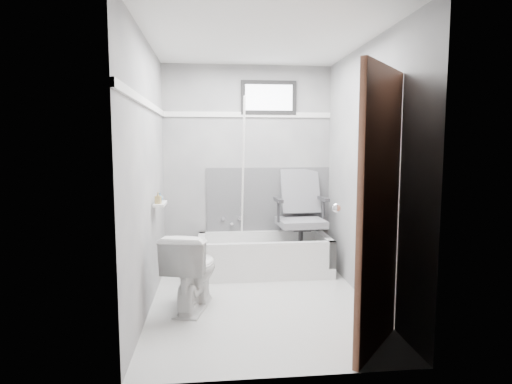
{
  "coord_description": "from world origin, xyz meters",
  "views": [
    {
      "loc": [
        -0.44,
        -3.83,
        1.47
      ],
      "look_at": [
        0.0,
        0.35,
        1.0
      ],
      "focal_mm": 30.0,
      "sensor_mm": 36.0,
      "label": 1
    }
  ],
  "objects": [
    {
      "name": "shelf",
      "position": [
        -0.93,
        0.32,
        0.9
      ],
      "size": [
        0.1,
        0.32,
        0.02
      ],
      "primitive_type": "cube",
      "color": "silver",
      "rests_on": "wall_left"
    },
    {
      "name": "wall_back",
      "position": [
        0.0,
        1.3,
        1.2
      ],
      "size": [
        2.0,
        0.02,
        2.4
      ],
      "primitive_type": "cube",
      "color": "slate",
      "rests_on": "floor"
    },
    {
      "name": "bathtub",
      "position": [
        0.15,
        0.93,
        0.21
      ],
      "size": [
        1.5,
        0.7,
        0.42
      ],
      "primitive_type": null,
      "color": "silver",
      "rests_on": "floor"
    },
    {
      "name": "wall_left",
      "position": [
        -1.0,
        0.0,
        1.2
      ],
      "size": [
        0.02,
        2.6,
        2.4
      ],
      "primitive_type": "cube",
      "color": "slate",
      "rests_on": "floor"
    },
    {
      "name": "floor",
      "position": [
        0.0,
        0.0,
        0.0
      ],
      "size": [
        2.6,
        2.6,
        0.0
      ],
      "primitive_type": "plane",
      "color": "silver",
      "rests_on": "ground"
    },
    {
      "name": "ceiling",
      "position": [
        0.0,
        0.0,
        2.4
      ],
      "size": [
        2.6,
        2.6,
        0.0
      ],
      "primitive_type": "plane",
      "rotation": [
        3.14,
        0.0,
        0.0
      ],
      "color": "silver",
      "rests_on": "floor"
    },
    {
      "name": "toilet",
      "position": [
        -0.62,
        -0.07,
        0.35
      ],
      "size": [
        0.56,
        0.78,
        0.69
      ],
      "primitive_type": "imported",
      "rotation": [
        0.0,
        0.0,
        2.9
      ],
      "color": "white",
      "rests_on": "floor"
    },
    {
      "name": "door",
      "position": [
        0.98,
        -1.28,
        1.0
      ],
      "size": [
        0.78,
        0.78,
        2.0
      ],
      "primitive_type": null,
      "color": "#53301E",
      "rests_on": "floor"
    },
    {
      "name": "trim_left",
      "position": [
        -0.99,
        0.0,
        1.82
      ],
      "size": [
        0.02,
        2.6,
        0.06
      ],
      "primitive_type": "cube",
      "color": "white",
      "rests_on": "wall_left"
    },
    {
      "name": "soap_bottle_b",
      "position": [
        -0.94,
        0.38,
        0.96
      ],
      "size": [
        0.09,
        0.09,
        0.08
      ],
      "primitive_type": "imported",
      "rotation": [
        0.0,
        0.0,
        0.84
      ],
      "color": "teal",
      "rests_on": "shelf"
    },
    {
      "name": "faucet",
      "position": [
        -0.2,
        1.27,
        0.55
      ],
      "size": [
        0.26,
        0.1,
        0.16
      ],
      "primitive_type": null,
      "color": "silver",
      "rests_on": "wall_back"
    },
    {
      "name": "office_chair",
      "position": [
        0.59,
        0.97,
        0.65
      ],
      "size": [
        0.65,
        0.65,
        1.06
      ],
      "primitive_type": null,
      "rotation": [
        0.0,
        0.0,
        0.07
      ],
      "color": "slate",
      "rests_on": "bathtub"
    },
    {
      "name": "trim_back",
      "position": [
        0.0,
        1.29,
        1.82
      ],
      "size": [
        2.0,
        0.02,
        0.06
      ],
      "primitive_type": "cube",
      "color": "white",
      "rests_on": "wall_back"
    },
    {
      "name": "wall_right",
      "position": [
        1.0,
        0.0,
        1.2
      ],
      "size": [
        0.02,
        2.6,
        2.4
      ],
      "primitive_type": "cube",
      "color": "slate",
      "rests_on": "floor"
    },
    {
      "name": "soap_bottle_a",
      "position": [
        -0.94,
        0.24,
        0.97
      ],
      "size": [
        0.06,
        0.06,
        0.12
      ],
      "primitive_type": "imported",
      "rotation": [
        0.0,
        0.0,
        -0.22
      ],
      "color": "#9A844D",
      "rests_on": "shelf"
    },
    {
      "name": "pole",
      "position": [
        -0.08,
        1.06,
        1.05
      ],
      "size": [
        0.02,
        0.62,
        1.86
      ],
      "primitive_type": "cylinder",
      "rotation": [
        0.31,
        0.0,
        0.0
      ],
      "color": "white",
      "rests_on": "bathtub"
    },
    {
      "name": "wall_front",
      "position": [
        0.0,
        -1.3,
        1.2
      ],
      "size": [
        2.0,
        0.02,
        2.4
      ],
      "primitive_type": "cube",
      "color": "slate",
      "rests_on": "floor"
    },
    {
      "name": "backerboard",
      "position": [
        0.25,
        1.29,
        0.8
      ],
      "size": [
        1.5,
        0.02,
        0.78
      ],
      "primitive_type": "cube",
      "color": "#4C4C4F",
      "rests_on": "wall_back"
    },
    {
      "name": "window",
      "position": [
        0.25,
        1.29,
        2.02
      ],
      "size": [
        0.66,
        0.04,
        0.4
      ],
      "primitive_type": null,
      "color": "black",
      "rests_on": "wall_back"
    }
  ]
}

